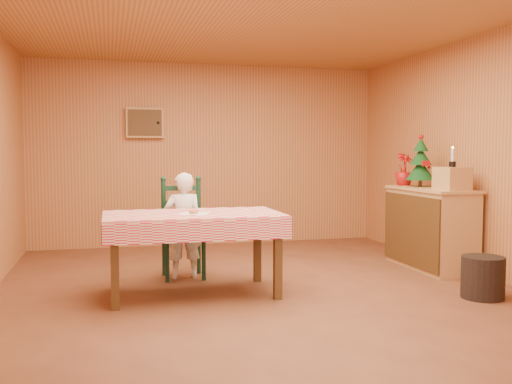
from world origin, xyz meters
TOP-DOWN VIEW (x-y plane):
  - ground at (0.00, 0.00)m, footprint 6.00×6.00m
  - cabin_walls at (-0.00, 0.53)m, footprint 5.10×6.05m
  - dining_table at (-0.64, 0.09)m, footprint 1.66×0.96m
  - ladder_chair at (-0.64, 0.88)m, footprint 0.44×0.40m
  - seated_child at (-0.64, 0.82)m, footprint 0.41×0.27m
  - napkin at (-0.64, 0.04)m, footprint 0.34×0.34m
  - donut at (-0.64, 0.04)m, footprint 0.11×0.11m
  - shelf_unit at (2.19, 0.63)m, footprint 0.54×1.24m
  - crate at (2.19, 0.23)m, footprint 0.33×0.33m
  - christmas_tree at (2.19, 0.88)m, footprint 0.34×0.34m
  - flower_arrangement at (2.14, 1.18)m, footprint 0.26×0.26m
  - candle_set at (2.19, 0.23)m, footprint 0.07×0.07m
  - storage_bin at (1.92, -0.72)m, footprint 0.42×0.42m

SIDE VIEW (x-z plane):
  - ground at x=0.00m, z-range 0.00..0.00m
  - storage_bin at x=1.92m, z-range 0.00..0.39m
  - shelf_unit at x=2.19m, z-range 0.00..0.93m
  - ladder_chair at x=-0.64m, z-range -0.04..1.04m
  - seated_child at x=-0.64m, z-range 0.00..1.12m
  - dining_table at x=-0.64m, z-range 0.30..1.07m
  - napkin at x=-0.64m, z-range 0.77..0.77m
  - donut at x=-0.64m, z-range 0.77..0.80m
  - crate at x=2.19m, z-range 0.93..1.18m
  - flower_arrangement at x=2.14m, z-range 0.93..1.33m
  - christmas_tree at x=2.19m, z-range 0.90..1.52m
  - candle_set at x=2.19m, z-range 1.13..1.36m
  - cabin_walls at x=0.00m, z-range 0.50..3.15m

